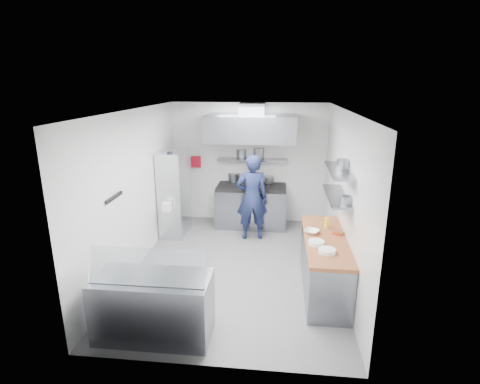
# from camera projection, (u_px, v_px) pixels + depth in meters

# --- Properties ---
(floor) EXTENTS (5.00, 5.00, 0.00)m
(floor) POSITION_uv_depth(u_px,v_px,m) (236.00, 267.00, 6.82)
(floor) COLOR #59595C
(floor) RESTS_ON ground
(ceiling) EXTENTS (5.00, 5.00, 0.00)m
(ceiling) POSITION_uv_depth(u_px,v_px,m) (236.00, 110.00, 6.03)
(ceiling) COLOR silver
(ceiling) RESTS_ON wall_back
(wall_back) EXTENTS (3.60, 2.80, 0.02)m
(wall_back) POSITION_uv_depth(u_px,v_px,m) (249.00, 163.00, 8.81)
(wall_back) COLOR white
(wall_back) RESTS_ON floor
(wall_front) EXTENTS (3.60, 2.80, 0.02)m
(wall_front) POSITION_uv_depth(u_px,v_px,m) (209.00, 259.00, 4.04)
(wall_front) COLOR white
(wall_front) RESTS_ON floor
(wall_left) EXTENTS (2.80, 5.00, 0.02)m
(wall_left) POSITION_uv_depth(u_px,v_px,m) (135.00, 190.00, 6.61)
(wall_left) COLOR white
(wall_left) RESTS_ON floor
(wall_right) EXTENTS (2.80, 5.00, 0.02)m
(wall_right) POSITION_uv_depth(u_px,v_px,m) (343.00, 197.00, 6.24)
(wall_right) COLOR white
(wall_right) RESTS_ON floor
(gas_range) EXTENTS (1.60, 0.80, 0.90)m
(gas_range) POSITION_uv_depth(u_px,v_px,m) (251.00, 207.00, 8.69)
(gas_range) COLOR gray
(gas_range) RESTS_ON floor
(cooktop) EXTENTS (1.57, 0.78, 0.06)m
(cooktop) POSITION_uv_depth(u_px,v_px,m) (251.00, 187.00, 8.55)
(cooktop) COLOR black
(cooktop) RESTS_ON gas_range
(stock_pot_left) EXTENTS (0.28, 0.28, 0.20)m
(stock_pot_left) POSITION_uv_depth(u_px,v_px,m) (234.00, 177.00, 8.89)
(stock_pot_left) COLOR slate
(stock_pot_left) RESTS_ON cooktop
(stock_pot_mid) EXTENTS (0.36, 0.36, 0.24)m
(stock_pot_mid) POSITION_uv_depth(u_px,v_px,m) (257.00, 181.00, 8.50)
(stock_pot_mid) COLOR slate
(stock_pot_mid) RESTS_ON cooktop
(stock_pot_right) EXTENTS (0.29, 0.29, 0.16)m
(stock_pot_right) POSITION_uv_depth(u_px,v_px,m) (268.00, 179.00, 8.78)
(stock_pot_right) COLOR slate
(stock_pot_right) RESTS_ON cooktop
(over_range_shelf) EXTENTS (1.60, 0.30, 0.04)m
(over_range_shelf) POSITION_uv_depth(u_px,v_px,m) (252.00, 160.00, 8.61)
(over_range_shelf) COLOR gray
(over_range_shelf) RESTS_ON wall_back
(shelf_pot_a) EXTENTS (0.24, 0.24, 0.18)m
(shelf_pot_a) POSITION_uv_depth(u_px,v_px,m) (242.00, 153.00, 8.79)
(shelf_pot_a) COLOR slate
(shelf_pot_a) RESTS_ON over_range_shelf
(shelf_pot_b) EXTENTS (0.28, 0.28, 0.22)m
(shelf_pot_b) POSITION_uv_depth(u_px,v_px,m) (259.00, 153.00, 8.77)
(shelf_pot_b) COLOR slate
(shelf_pot_b) RESTS_ON over_range_shelf
(extractor_hood) EXTENTS (1.90, 1.15, 0.55)m
(extractor_hood) POSITION_uv_depth(u_px,v_px,m) (251.00, 128.00, 8.00)
(extractor_hood) COLOR gray
(extractor_hood) RESTS_ON wall_back
(hood_duct) EXTENTS (0.55, 0.55, 0.24)m
(hood_duct) POSITION_uv_depth(u_px,v_px,m) (252.00, 109.00, 8.10)
(hood_duct) COLOR slate
(hood_duct) RESTS_ON extractor_hood
(red_firebox) EXTENTS (0.22, 0.10, 0.26)m
(red_firebox) POSITION_uv_depth(u_px,v_px,m) (196.00, 162.00, 8.88)
(red_firebox) COLOR #A90D1F
(red_firebox) RESTS_ON wall_back
(chef) EXTENTS (0.73, 0.55, 1.83)m
(chef) POSITION_uv_depth(u_px,v_px,m) (252.00, 197.00, 7.84)
(chef) COLOR #161E43
(chef) RESTS_ON floor
(wire_rack) EXTENTS (0.50, 0.90, 1.85)m
(wire_rack) POSITION_uv_depth(u_px,v_px,m) (174.00, 193.00, 8.12)
(wire_rack) COLOR silver
(wire_rack) RESTS_ON floor
(rack_bin_a) EXTENTS (0.15, 0.19, 0.17)m
(rack_bin_a) POSITION_uv_depth(u_px,v_px,m) (167.00, 207.00, 7.60)
(rack_bin_a) COLOR white
(rack_bin_a) RESTS_ON wire_rack
(rack_bin_b) EXTENTS (0.15, 0.19, 0.17)m
(rack_bin_b) POSITION_uv_depth(u_px,v_px,m) (172.00, 178.00, 7.87)
(rack_bin_b) COLOR yellow
(rack_bin_b) RESTS_ON wire_rack
(rack_jar) EXTENTS (0.11, 0.11, 0.18)m
(rack_jar) POSITION_uv_depth(u_px,v_px,m) (170.00, 156.00, 7.54)
(rack_jar) COLOR black
(rack_jar) RESTS_ON wire_rack
(knife_strip) EXTENTS (0.04, 0.55, 0.05)m
(knife_strip) POSITION_uv_depth(u_px,v_px,m) (114.00, 197.00, 5.71)
(knife_strip) COLOR black
(knife_strip) RESTS_ON wall_left
(prep_counter_base) EXTENTS (0.62, 2.00, 0.84)m
(prep_counter_base) POSITION_uv_depth(u_px,v_px,m) (324.00, 266.00, 5.98)
(prep_counter_base) COLOR gray
(prep_counter_base) RESTS_ON floor
(prep_counter_top) EXTENTS (0.65, 2.04, 0.06)m
(prep_counter_top) POSITION_uv_depth(u_px,v_px,m) (326.00, 240.00, 5.85)
(prep_counter_top) COLOR brown
(prep_counter_top) RESTS_ON prep_counter_base
(plate_stack_a) EXTENTS (0.24, 0.24, 0.06)m
(plate_stack_a) POSITION_uv_depth(u_px,v_px,m) (327.00, 251.00, 5.32)
(plate_stack_a) COLOR white
(plate_stack_a) RESTS_ON prep_counter_top
(plate_stack_b) EXTENTS (0.24, 0.24, 0.06)m
(plate_stack_b) POSITION_uv_depth(u_px,v_px,m) (316.00, 243.00, 5.60)
(plate_stack_b) COLOR white
(plate_stack_b) RESTS_ON prep_counter_top
(copper_pan) EXTENTS (0.17, 0.17, 0.06)m
(copper_pan) POSITION_uv_depth(u_px,v_px,m) (338.00, 232.00, 5.98)
(copper_pan) COLOR #DA6E3D
(copper_pan) RESTS_ON prep_counter_top
(squeeze_bottle) EXTENTS (0.07, 0.07, 0.18)m
(squeeze_bottle) POSITION_uv_depth(u_px,v_px,m) (327.00, 223.00, 6.22)
(squeeze_bottle) COLOR yellow
(squeeze_bottle) RESTS_ON prep_counter_top
(mixing_bowl) EXTENTS (0.30, 0.30, 0.06)m
(mixing_bowl) POSITION_uv_depth(u_px,v_px,m) (312.00, 231.00, 6.02)
(mixing_bowl) COLOR white
(mixing_bowl) RESTS_ON prep_counter_top
(wall_shelf_lower) EXTENTS (0.30, 1.30, 0.04)m
(wall_shelf_lower) POSITION_uv_depth(u_px,v_px,m) (336.00, 196.00, 5.94)
(wall_shelf_lower) COLOR gray
(wall_shelf_lower) RESTS_ON wall_right
(wall_shelf_upper) EXTENTS (0.30, 1.30, 0.04)m
(wall_shelf_upper) POSITION_uv_depth(u_px,v_px,m) (338.00, 170.00, 5.82)
(wall_shelf_upper) COLOR gray
(wall_shelf_upper) RESTS_ON wall_right
(shelf_pot_c) EXTENTS (0.20, 0.20, 0.10)m
(shelf_pot_c) POSITION_uv_depth(u_px,v_px,m) (348.00, 200.00, 5.53)
(shelf_pot_c) COLOR slate
(shelf_pot_c) RESTS_ON wall_shelf_lower
(shelf_pot_d) EXTENTS (0.23, 0.23, 0.14)m
(shelf_pot_d) POSITION_uv_depth(u_px,v_px,m) (344.00, 164.00, 5.84)
(shelf_pot_d) COLOR slate
(shelf_pot_d) RESTS_ON wall_shelf_upper
(display_case) EXTENTS (1.50, 0.70, 0.85)m
(display_case) POSITION_uv_depth(u_px,v_px,m) (154.00, 306.00, 4.88)
(display_case) COLOR gray
(display_case) RESTS_ON floor
(display_glass) EXTENTS (1.47, 0.19, 0.42)m
(display_glass) POSITION_uv_depth(u_px,v_px,m) (147.00, 266.00, 4.59)
(display_glass) COLOR silver
(display_glass) RESTS_ON display_case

